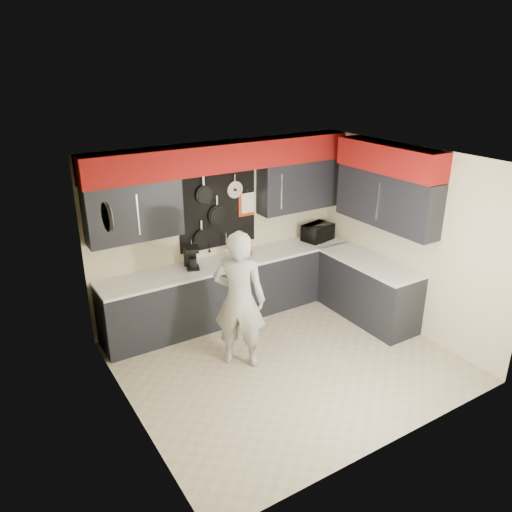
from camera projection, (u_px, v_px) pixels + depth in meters
ground at (287, 362)px, 6.45m from camera, size 4.00×4.00×0.00m
back_wall_assembly at (225, 184)px, 6.97m from camera, size 4.00×0.36×2.60m
right_wall_assembly at (390, 192)px, 6.84m from camera, size 0.36×3.50×2.60m
left_wall_assembly at (126, 308)px, 4.99m from camera, size 0.05×3.50×2.60m
base_cabinets at (271, 289)px, 7.41m from camera, size 3.95×2.20×0.92m
microwave at (318, 232)px, 7.97m from camera, size 0.54×0.42×0.27m
knife_block at (248, 248)px, 7.40m from camera, size 0.10×0.10×0.21m
utensil_crock at (233, 255)px, 7.20m from camera, size 0.13×0.13×0.17m
coffee_maker at (191, 257)px, 6.91m from camera, size 0.24×0.26×0.32m
person at (239, 300)px, 6.12m from camera, size 0.78×0.75×1.79m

